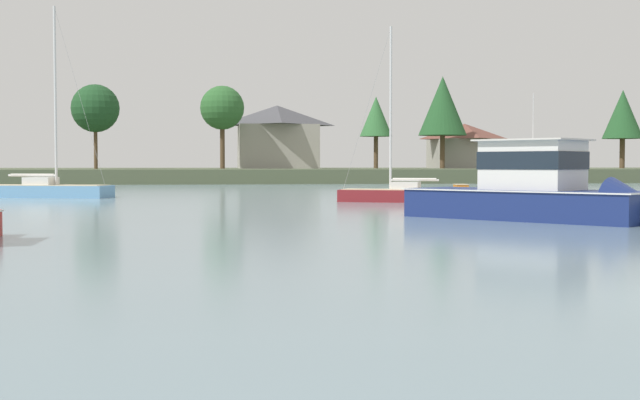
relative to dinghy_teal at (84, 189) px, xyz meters
The scene contains 14 objects.
far_shore_bank 46.87m from the dinghy_teal, 67.96° to the left, with size 185.24×46.57×1.54m, color #4C563D.
dinghy_teal is the anchor object (origin of this frame).
sailboat_skyblue 13.73m from the dinghy_teal, 91.52° to the right, with size 8.39×4.58×12.45m.
sailboat_maroon 30.62m from the dinghy_teal, 48.65° to the right, with size 6.87×4.31×10.13m.
cruiser_navy 44.97m from the dinghy_teal, 60.21° to the right, with size 9.13×9.93×5.89m.
cruiser_white 41.45m from the dinghy_teal, 11.74° to the left, with size 8.63×4.78×3.76m.
dinghy_orange 32.68m from the dinghy_teal, ahead, with size 1.48×2.65×0.42m.
shore_tree_left_mid 40.20m from the dinghy_teal, 73.02° to the left, with size 5.42×5.42×10.22m.
shore_tree_right 34.34m from the dinghy_teal, 95.63° to the left, with size 5.57×5.57×9.82m.
shore_tree_inland_b 54.06m from the dinghy_teal, 53.46° to the left, with size 4.32×4.32×9.52m.
shore_tree_right_mid 77.35m from the dinghy_teal, 31.91° to the left, with size 5.37×5.37×10.57m.
shore_tree_far_left 56.54m from the dinghy_teal, 44.43° to the left, with size 6.24×6.24×11.91m.
cottage_near_water 64.02m from the dinghy_teal, 45.52° to the left, with size 9.16×9.62×6.12m.
cottage_hillside 48.88m from the dinghy_teal, 67.20° to the left, with size 11.04×10.72×8.35m.
Camera 1 is at (-7.85, -11.81, 2.09)m, focal length 48.27 mm.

